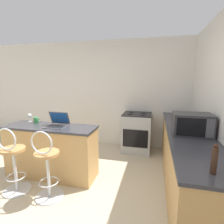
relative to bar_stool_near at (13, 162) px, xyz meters
The scene contains 14 objects.
ground_plane 0.87m from the bar_stool_near, 11.28° to the right, with size 20.00×20.00×0.00m, color #BCAD8E.
wall_back 2.56m from the bar_stool_near, 72.80° to the left, with size 12.00×0.06×2.60m.
breakfast_bar 0.61m from the bar_stool_near, 62.70° to the left, with size 1.58×0.53×0.90m.
counter_right 2.63m from the bar_stool_near, 18.20° to the left, with size 0.63×2.96×0.90m.
bar_stool_near is the anchor object (origin of this frame).
bar_stool_far 0.56m from the bar_stool_near, ahead, with size 0.40×0.40×1.02m.
laptop 0.85m from the bar_stool_near, 54.24° to the left, with size 0.35×0.30×0.24m.
microwave 2.64m from the bar_stool_near, 13.88° to the left, with size 0.51×0.36×0.31m.
toaster 2.87m from the bar_stool_near, 26.62° to the left, with size 0.19×0.26×0.17m.
stove_range 2.54m from the bar_stool_near, 50.80° to the left, with size 0.64×0.61×0.91m.
wine_glass_tall 0.94m from the bar_stool_near, 109.36° to the left, with size 0.07×0.07×0.15m.
mug_blue 3.15m from the bar_stool_near, 33.60° to the left, with size 0.10×0.08×0.10m.
mug_green 0.83m from the bar_stool_near, 97.15° to the left, with size 0.10×0.08×0.10m.
pepper_mill 2.58m from the bar_stool_near, 10.36° to the right, with size 0.05×0.05×0.27m.
Camera 1 is at (1.26, -1.82, 1.68)m, focal length 28.00 mm.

